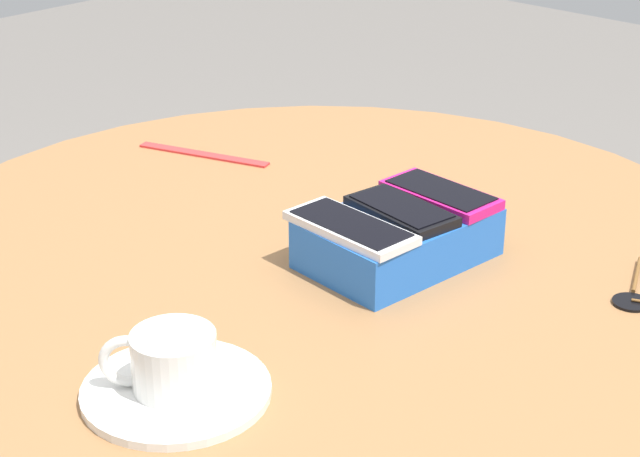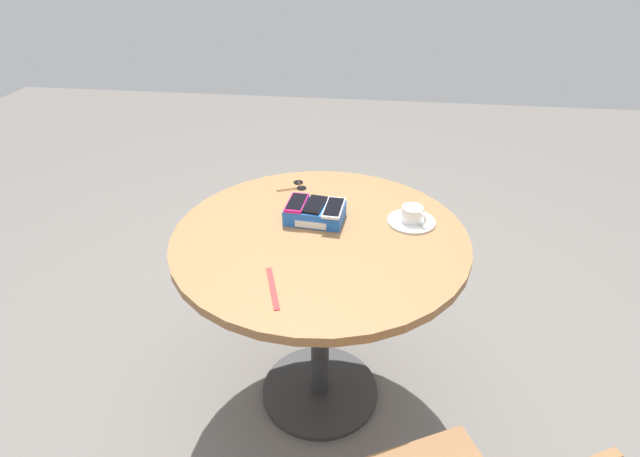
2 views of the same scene
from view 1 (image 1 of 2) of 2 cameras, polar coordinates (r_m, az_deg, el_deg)
round_table at (r=1.25m, az=0.00°, el=-6.60°), size 0.98×0.98×0.76m
phone_box at (r=1.14m, az=4.19°, el=-0.52°), size 0.21×0.15×0.05m
phone_magenta at (r=1.17m, az=6.44°, el=1.82°), size 0.07×0.13×0.01m
phone_black at (r=1.13m, az=4.36°, el=0.96°), size 0.08×0.13×0.01m
phone_white at (r=1.09m, az=1.64°, el=0.08°), size 0.07×0.15×0.01m
saucer at (r=0.93m, az=-7.68°, el=-8.57°), size 0.16×0.16×0.01m
coffee_cup at (r=0.92m, az=-7.96°, el=-6.96°), size 0.08×0.09×0.05m
lanyard_strap at (r=1.44m, az=-6.24°, el=3.94°), size 0.08×0.19×0.00m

